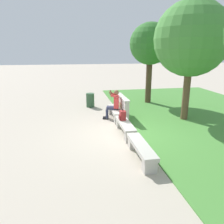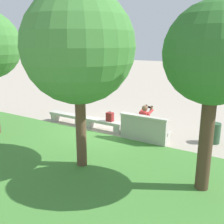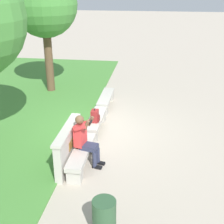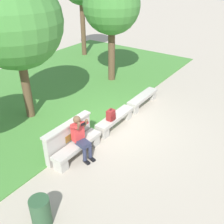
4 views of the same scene
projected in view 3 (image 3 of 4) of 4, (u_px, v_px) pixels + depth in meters
name	position (u px, v px, depth m)	size (l,w,h in m)	color
ground_plane	(96.00, 130.00, 9.75)	(80.00, 80.00, 0.00)	#B2A593
bench_main	(82.00, 154.00, 7.84)	(1.80, 0.40, 0.45)	#B7B2A8
bench_near	(96.00, 122.00, 9.64)	(1.80, 0.40, 0.45)	#B7B2A8
bench_mid	(106.00, 99.00, 11.43)	(1.80, 0.40, 0.45)	#B7B2A8
backrest_wall_with_plaque	(68.00, 146.00, 7.80)	(1.85, 0.24, 1.01)	#B7B2A8
person_photographer	(85.00, 138.00, 7.73)	(0.53, 0.77, 1.32)	black
backpack	(95.00, 116.00, 9.23)	(0.28, 0.24, 0.43)	maroon
tree_left_background	(44.00, 5.00, 11.89)	(2.53, 2.53, 4.75)	brown
trash_bin	(104.00, 218.00, 5.65)	(0.44, 0.44, 0.75)	#2D5133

